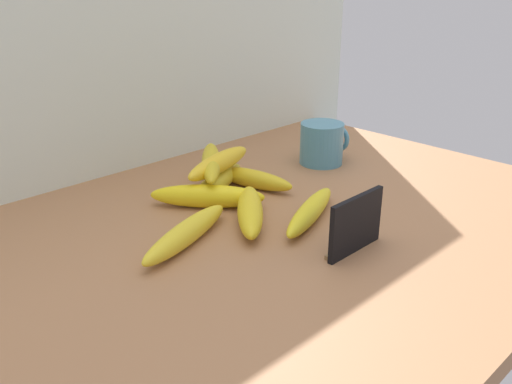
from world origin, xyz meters
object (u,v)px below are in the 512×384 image
banana_5 (186,233)px  banana_7 (211,162)px  banana_3 (253,179)px  banana_4 (250,211)px  chalkboard_sign (355,226)px  banana_6 (219,163)px  coffee_mug (322,143)px  banana_1 (218,182)px  banana_2 (207,196)px  banana_0 (310,211)px

banana_5 → banana_7: 21.40cm
banana_3 → banana_4: size_ratio=0.90×
banana_3 → banana_7: 8.17cm
chalkboard_sign → banana_6: 30.37cm
banana_3 → banana_6: size_ratio=0.91×
coffee_mug → banana_1: 25.44cm
banana_2 → banana_5: (-10.59, -7.95, -0.23)cm
banana_5 → banana_7: (16.21, 13.54, 3.43)cm
chalkboard_sign → banana_0: (3.15, 10.78, -2.24)cm
banana_0 → banana_6: 19.96cm
banana_7 → banana_2: bearing=-135.2°
banana_1 → banana_4: (-4.89, -13.43, 0.24)cm
banana_3 → banana_5: (-22.02, -8.95, 0.03)cm
banana_0 → banana_7: (-2.54, 21.01, 3.53)cm
banana_1 → banana_4: bearing=-110.0°
banana_1 → banana_3: 6.45cm
banana_3 → banana_6: banana_6 is taller
banana_4 → banana_5: banana_4 is taller
chalkboard_sign → banana_2: (-5.02, 26.20, -1.90)cm
banana_7 → coffee_mug: bearing=-10.8°
coffee_mug → banana_2: 30.98cm
banana_3 → banana_4: banana_4 is taller
banana_1 → banana_5: (-16.37, -12.07, -0.03)cm
banana_2 → banana_4: same height
banana_1 → banana_2: banana_2 is taller
banana_3 → banana_2: bearing=-175.0°
banana_5 → banana_6: bearing=35.7°
chalkboard_sign → banana_1: 30.41cm
coffee_mug → banana_7: (-25.26, 4.81, 0.99)cm
coffee_mug → banana_2: size_ratio=0.53×
coffee_mug → banana_6: coffee_mug is taller
coffee_mug → banana_0: coffee_mug is taller
banana_0 → banana_6: bearing=95.7°
banana_3 → banana_5: same height
coffee_mug → banana_4: 31.72cm
banana_4 → banana_6: banana_6 is taller
banana_5 → banana_0: bearing=-21.7°
chalkboard_sign → banana_0: chalkboard_sign is taller
banana_1 → banana_6: 3.51cm
banana_5 → banana_7: size_ratio=1.05×
banana_3 → banana_6: 7.03cm
banana_5 → chalkboard_sign: bearing=-49.5°
banana_3 → banana_4: 14.75cm
banana_0 → banana_2: size_ratio=1.01×
banana_1 → banana_5: bearing=-143.6°
banana_0 → banana_1: 19.69cm
banana_4 → banana_0: bearing=-40.1°
banana_3 → banana_7: bearing=141.7°
banana_2 → banana_7: bearing=44.8°
banana_5 → banana_7: banana_7 is taller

